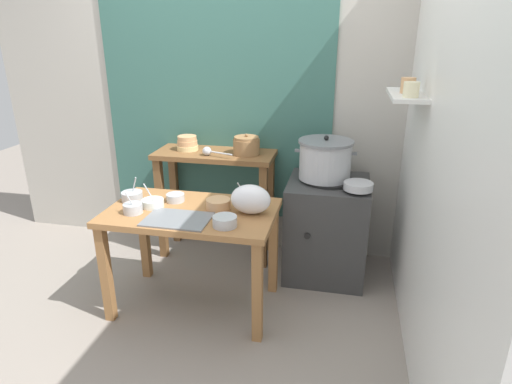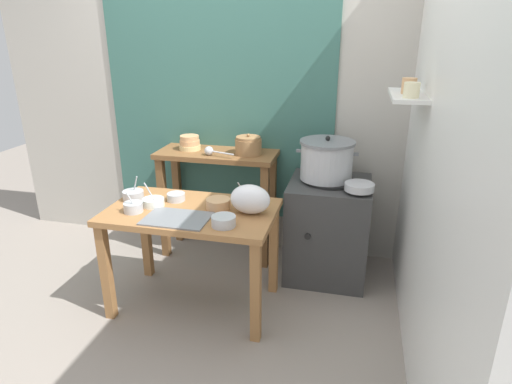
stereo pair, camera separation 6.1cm
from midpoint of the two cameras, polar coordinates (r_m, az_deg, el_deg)
The scene contains 20 objects.
ground_plane at distance 3.14m, azimuth -6.97°, elevation -15.01°, with size 9.00×9.00×0.00m, color gray.
wall_back at distance 3.62m, azimuth -0.56°, elevation 12.34°, with size 4.40×0.12×2.60m.
wall_right at distance 2.68m, azimuth 23.09°, elevation 7.72°, with size 0.30×3.20×2.60m.
prep_table at distance 2.91m, azimuth -7.79°, elevation -4.27°, with size 1.10×0.66×0.72m.
back_shelf_table at distance 3.57m, azimuth -4.59°, elevation 1.83°, with size 0.96×0.40×0.90m.
stove_block at distance 3.40m, azimuth 9.90°, elevation -4.74°, with size 0.60×0.61×0.78m.
steamer_pot at distance 3.23m, azimuth 9.80°, elevation 4.19°, with size 0.45×0.40×0.32m.
clay_pot at distance 3.42m, azimuth -0.49°, elevation 6.12°, with size 0.21×0.21×0.16m.
bowl_stack_enamel at distance 3.59m, azimuth -8.20°, elevation 6.39°, with size 0.17×0.17×0.12m.
ladle at distance 3.41m, azimuth -5.56°, elevation 5.39°, with size 0.26×0.11×0.07m.
serving_tray at distance 2.73m, azimuth -9.71°, elevation -3.44°, with size 0.40×0.28×0.01m, color slate.
plastic_bag at distance 2.74m, azimuth -0.12°, elevation -0.96°, with size 0.26×0.16×0.19m, color white.
wide_pan at distance 3.08m, azimuth 13.97°, elevation 0.67°, with size 0.20×0.20×0.05m, color #B7BABF.
prep_bowl_0 at distance 3.09m, azimuth -15.26°, elevation -0.37°, with size 0.14×0.14×0.17m.
prep_bowl_1 at distance 2.98m, azimuth -1.12°, elevation -0.61°, with size 0.11×0.11×0.13m.
prep_bowl_2 at distance 3.01m, azimuth -9.88°, elevation -0.60°, with size 0.12×0.12×0.05m.
prep_bowl_3 at distance 2.88m, azimuth -15.23°, elevation -1.90°, with size 0.12×0.12×0.14m.
prep_bowl_4 at distance 2.95m, azimuth -12.74°, elevation -1.27°, with size 0.14×0.14×0.17m.
prep_bowl_5 at distance 2.84m, azimuth -4.36°, elevation -1.51°, with size 0.16×0.16×0.07m.
prep_bowl_6 at distance 2.59m, azimuth -3.60°, elevation -3.77°, with size 0.15×0.15×0.06m.
Camera 2 is at (0.97, -2.38, 1.82)m, focal length 30.47 mm.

